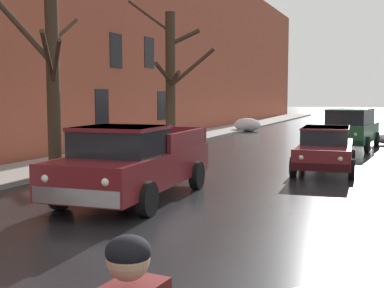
# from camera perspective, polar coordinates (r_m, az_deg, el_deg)

# --- Properties ---
(left_sidewalk_slab) EXTENTS (2.69, 80.00, 0.13)m
(left_sidewalk_slab) POSITION_cam_1_polar(r_m,az_deg,el_deg) (24.01, -4.72, -0.16)
(left_sidewalk_slab) COLOR gray
(left_sidewalk_slab) RESTS_ON ground
(brick_townhouse_facade) EXTENTS (0.63, 80.00, 11.55)m
(brick_townhouse_facade) POSITION_cam_1_polar(r_m,az_deg,el_deg) (25.00, -8.71, 13.13)
(brick_townhouse_facade) COLOR #9E4C38
(brick_townhouse_facade) RESTS_ON ground
(snow_bank_mid_block_left) EXTENTS (1.78, 0.93, 0.78)m
(snow_bank_mid_block_left) POSITION_cam_1_polar(r_m,az_deg,el_deg) (21.35, -3.53, -0.05)
(snow_bank_mid_block_left) COLOR white
(snow_bank_mid_block_left) RESTS_ON ground
(snow_bank_along_right_kerb) EXTENTS (1.85, 0.95, 0.89)m
(snow_bank_along_right_kerb) POSITION_cam_1_polar(r_m,az_deg,el_deg) (34.23, 6.33, 2.13)
(snow_bank_along_right_kerb) COLOR white
(snow_bank_along_right_kerb) RESTS_ON ground
(bare_tree_second_along_sidewalk) EXTENTS (3.01, 3.04, 5.36)m
(bare_tree_second_along_sidewalk) POSITION_cam_1_polar(r_m,az_deg,el_deg) (15.45, -15.60, 6.96)
(bare_tree_second_along_sidewalk) COLOR #382B1E
(bare_tree_second_along_sidewalk) RESTS_ON ground
(bare_tree_mid_block) EXTENTS (3.58, 2.22, 6.54)m
(bare_tree_mid_block) POSITION_cam_1_polar(r_m,az_deg,el_deg) (22.61, -2.32, 7.50)
(bare_tree_mid_block) COLOR #382B1E
(bare_tree_mid_block) RESTS_ON ground
(pickup_truck_maroon_approaching_near_lane) EXTENTS (2.47, 5.48, 1.76)m
(pickup_truck_maroon_approaching_near_lane) POSITION_cam_1_polar(r_m,az_deg,el_deg) (11.94, -6.68, -2.03)
(pickup_truck_maroon_approaching_near_lane) COLOR maroon
(pickup_truck_maroon_approaching_near_lane) RESTS_ON ground
(sedan_maroon_parked_kerbside_close) EXTENTS (2.09, 4.47, 1.42)m
(sedan_maroon_parked_kerbside_close) POSITION_cam_1_polar(r_m,az_deg,el_deg) (16.83, 14.76, -0.42)
(sedan_maroon_parked_kerbside_close) COLOR maroon
(sedan_maroon_parked_kerbside_close) RESTS_ON ground
(suv_green_parked_kerbside_mid) EXTENTS (2.46, 4.88, 1.82)m
(suv_green_parked_kerbside_mid) POSITION_cam_1_polar(r_m,az_deg,el_deg) (24.27, 17.41, 1.86)
(suv_green_parked_kerbside_mid) COLOR #1E5633
(suv_green_parked_kerbside_mid) RESTS_ON ground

